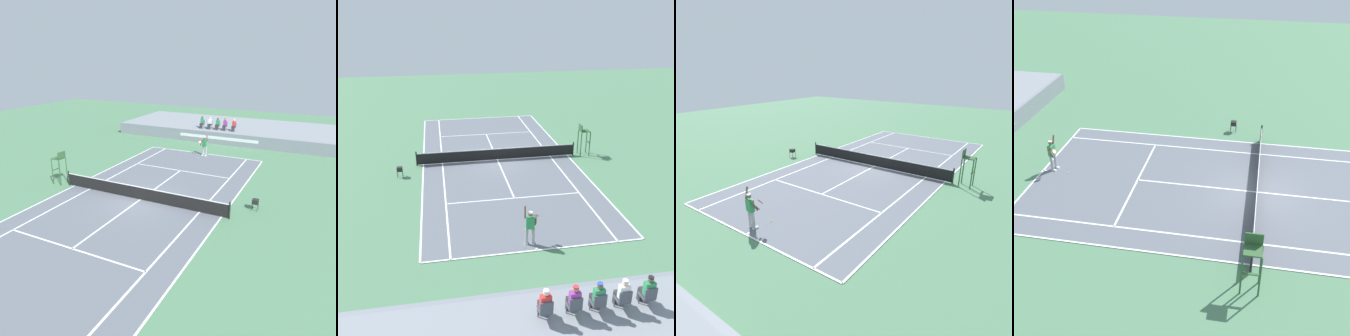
% 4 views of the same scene
% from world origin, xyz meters
% --- Properties ---
extents(ground_plane, '(80.00, 80.00, 0.00)m').
position_xyz_m(ground_plane, '(0.00, 0.00, 0.00)').
color(ground_plane, '#4C7A56').
extents(court, '(11.08, 23.88, 0.03)m').
position_xyz_m(court, '(0.00, 0.00, 0.01)').
color(court, slate).
rests_on(court, ground).
extents(net, '(11.98, 0.10, 1.07)m').
position_xyz_m(net, '(0.00, 0.00, 0.52)').
color(net, black).
rests_on(net, ground).
extents(tennis_player, '(0.81, 0.62, 2.08)m').
position_xyz_m(tennis_player, '(0.23, 11.30, 0.99)').
color(tennis_player, '#9E9EA3').
rests_on(tennis_player, ground).
extents(tennis_ball, '(0.07, 0.07, 0.07)m').
position_xyz_m(tennis_ball, '(-0.04, 10.41, 0.03)').
color(tennis_ball, '#D1E533').
rests_on(tennis_ball, ground).
extents(umpire_chair, '(0.77, 0.77, 2.44)m').
position_xyz_m(umpire_chair, '(-6.70, 0.00, 1.56)').
color(umpire_chair, '#2D562D').
rests_on(umpire_chair, ground).
extents(ball_hopper, '(0.36, 0.36, 0.70)m').
position_xyz_m(ball_hopper, '(7.01, 1.83, 0.57)').
color(ball_hopper, black).
rests_on(ball_hopper, ground).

